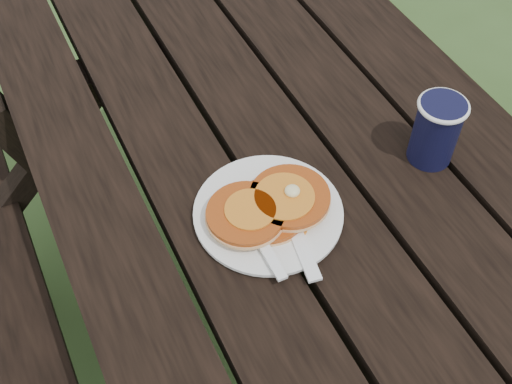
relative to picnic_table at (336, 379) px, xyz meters
name	(u,v)px	position (x,y,z in m)	size (l,w,h in m)	color
picnic_table	(336,379)	(0.00, 0.00, 0.00)	(1.36, 1.80, 0.75)	black
plate	(268,213)	(-0.08, 0.14, 0.39)	(0.22, 0.22, 0.01)	white
pancake_stack	(269,206)	(-0.08, 0.14, 0.41)	(0.19, 0.12, 0.04)	#B44914
knife	(295,229)	(-0.06, 0.09, 0.39)	(0.02, 0.18, 0.01)	white
fork	(265,249)	(-0.11, 0.08, 0.40)	(0.03, 0.16, 0.01)	white
coffee_cup	(437,128)	(0.21, 0.13, 0.45)	(0.08, 0.08, 0.11)	black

